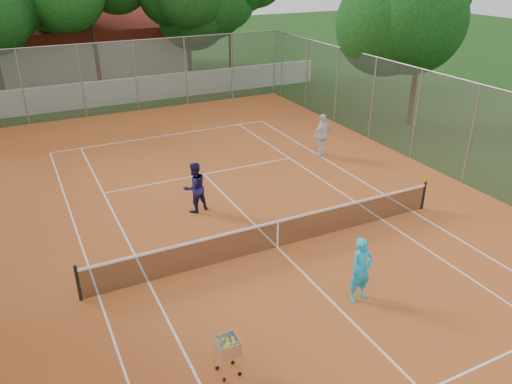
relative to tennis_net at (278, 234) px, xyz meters
name	(u,v)px	position (x,y,z in m)	size (l,w,h in m)	color
ground	(277,248)	(0.00, 0.00, -0.51)	(120.00, 120.00, 0.00)	#13340E
court_pad	(277,248)	(0.00, 0.00, -0.50)	(18.00, 34.00, 0.02)	#C15B25
court_lines	(277,247)	(0.00, 0.00, -0.49)	(10.98, 23.78, 0.01)	white
tennis_net	(278,234)	(0.00, 0.00, 0.00)	(11.88, 0.10, 0.98)	black
perimeter_fence	(278,190)	(0.00, 0.00, 1.49)	(18.00, 34.00, 4.00)	slate
boundary_wall	(130,90)	(0.00, 19.00, 0.24)	(26.00, 0.30, 1.50)	white
clubhouse	(69,45)	(-2.00, 29.00, 1.69)	(16.40, 9.00, 4.40)	beige
tropical_trees	(111,13)	(0.00, 22.00, 4.49)	(29.00, 19.00, 10.00)	#0C330F
player_near	(361,270)	(0.70, -3.22, 0.42)	(0.66, 0.44, 1.82)	#1BB6E7
player_far_left	(195,187)	(-1.42, 3.47, 0.43)	(0.89, 0.70, 1.84)	#1C194D
player_far_right	(323,135)	(5.59, 6.05, 0.49)	(1.15, 0.48, 1.95)	white
ball_hopper	(228,355)	(-3.44, -4.09, 0.02)	(0.49, 0.49, 1.02)	silver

